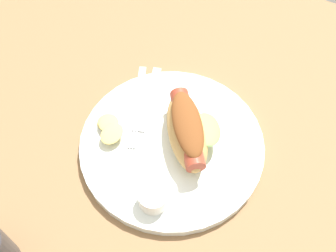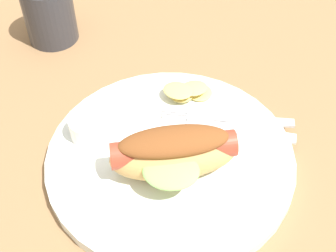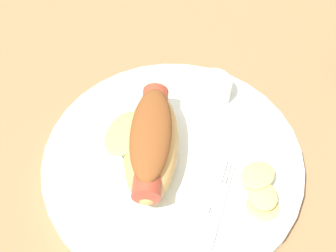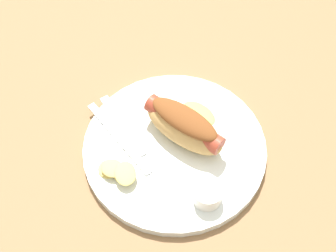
# 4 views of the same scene
# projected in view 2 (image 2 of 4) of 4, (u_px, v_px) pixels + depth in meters

# --- Properties ---
(ground_plane) EXTENTS (1.20, 0.90, 0.02)m
(ground_plane) POSITION_uv_depth(u_px,v_px,m) (189.00, 147.00, 0.57)
(ground_plane) COLOR olive
(plate) EXTENTS (0.29, 0.29, 0.02)m
(plate) POSITION_uv_depth(u_px,v_px,m) (170.00, 158.00, 0.54)
(plate) COLOR white
(plate) RESTS_ON ground_plane
(hot_dog) EXTENTS (0.13, 0.15, 0.06)m
(hot_dog) POSITION_uv_depth(u_px,v_px,m) (174.00, 152.00, 0.49)
(hot_dog) COLOR tan
(hot_dog) RESTS_ON plate
(sauce_ramekin) EXTENTS (0.04, 0.04, 0.03)m
(sauce_ramekin) POSITION_uv_depth(u_px,v_px,m) (88.00, 127.00, 0.54)
(sauce_ramekin) COLOR white
(sauce_ramekin) RESTS_ON plate
(fork) EXTENTS (0.08, 0.16, 0.00)m
(fork) POSITION_uv_depth(u_px,v_px,m) (230.00, 119.00, 0.57)
(fork) COLOR silver
(fork) RESTS_ON plate
(knife) EXTENTS (0.05, 0.13, 0.00)m
(knife) POSITION_uv_depth(u_px,v_px,m) (241.00, 130.00, 0.56)
(knife) COLOR silver
(knife) RESTS_ON plate
(chips_pile) EXTENTS (0.06, 0.07, 0.02)m
(chips_pile) POSITION_uv_depth(u_px,v_px,m) (188.00, 91.00, 0.59)
(chips_pile) COLOR #DAC266
(chips_pile) RESTS_ON plate
(drinking_cup) EXTENTS (0.08, 0.08, 0.09)m
(drinking_cup) POSITION_uv_depth(u_px,v_px,m) (49.00, 13.00, 0.68)
(drinking_cup) COLOR #333338
(drinking_cup) RESTS_ON ground_plane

